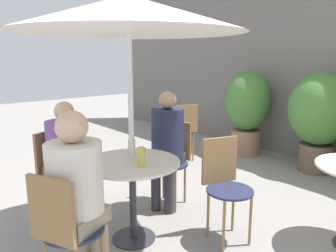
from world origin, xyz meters
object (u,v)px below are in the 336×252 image
(bistro_chair_0, at_px, (173,155))
(potted_plant_1, at_px, (319,114))
(seated_person_1, at_px, (68,153))
(seated_person_2, at_px, (77,187))
(cafe_table_near, at_px, (132,177))
(bistro_chair_4, at_px, (224,178))
(umbrella, at_px, (129,15))
(bistro_chair_1, at_px, (57,167))
(bistro_chair_3, at_px, (184,127))
(potted_plant_0, at_px, (247,107))
(beer_glass_0, at_px, (132,147))
(seated_person_0, at_px, (167,140))
(bistro_chair_2, at_px, (63,225))
(beer_glass_1, at_px, (141,157))

(bistro_chair_0, distance_m, potted_plant_1, 2.27)
(bistro_chair_0, height_order, seated_person_1, seated_person_1)
(seated_person_1, distance_m, seated_person_2, 0.98)
(cafe_table_near, xyz_separation_m, bistro_chair_4, (0.48, 0.64, -0.03))
(cafe_table_near, height_order, umbrella, umbrella)
(cafe_table_near, relative_size, bistro_chair_1, 0.91)
(bistro_chair_0, xyz_separation_m, bistro_chair_3, (-0.96, 1.09, 0.00))
(potted_plant_0, xyz_separation_m, potted_plant_1, (1.16, 0.04, 0.03))
(cafe_table_near, distance_m, seated_person_2, 0.71)
(bistro_chair_0, xyz_separation_m, potted_plant_1, (0.55, 2.19, 0.27))
(cafe_table_near, distance_m, beer_glass_0, 0.27)
(potted_plant_0, bearing_deg, seated_person_0, -73.86)
(bistro_chair_2, bearing_deg, potted_plant_0, -95.01)
(potted_plant_0, bearing_deg, bistro_chair_1, -86.78)
(cafe_table_near, xyz_separation_m, potted_plant_1, (0.21, 2.95, 0.24))
(bistro_chair_4, bearing_deg, potted_plant_1, 24.94)
(bistro_chair_3, xyz_separation_m, potted_plant_1, (1.52, 1.10, 0.27))
(seated_person_1, bearing_deg, seated_person_0, -44.89)
(bistro_chair_0, bearing_deg, umbrella, -90.00)
(bistro_chair_2, height_order, seated_person_0, seated_person_0)
(seated_person_0, distance_m, seated_person_1, 0.98)
(bistro_chair_0, height_order, potted_plant_0, potted_plant_0)
(bistro_chair_2, xyz_separation_m, potted_plant_1, (-0.14, 3.72, 0.27))
(beer_glass_1, bearing_deg, bistro_chair_3, 128.13)
(potted_plant_0, bearing_deg, potted_plant_1, 1.78)
(bistro_chair_2, xyz_separation_m, beer_glass_0, (-0.48, 0.85, 0.25))
(umbrella, bearing_deg, cafe_table_near, 0.00)
(beer_glass_0, distance_m, beer_glass_1, 0.31)
(bistro_chair_4, xyz_separation_m, umbrella, (-0.48, -0.64, 1.35))
(cafe_table_near, relative_size, bistro_chair_3, 0.91)
(bistro_chair_4, relative_size, umbrella, 0.44)
(bistro_chair_0, bearing_deg, potted_plant_0, 81.22)
(seated_person_0, bearing_deg, seated_person_1, -134.89)
(cafe_table_near, bearing_deg, bistro_chair_0, 114.38)
(bistro_chair_1, bearing_deg, seated_person_0, -50.39)
(bistro_chair_2, distance_m, beer_glass_1, 0.81)
(beer_glass_0, bearing_deg, bistro_chair_3, 123.76)
(bistro_chair_2, relative_size, seated_person_2, 0.71)
(bistro_chair_4, bearing_deg, seated_person_2, -170.42)
(bistro_chair_3, distance_m, seated_person_2, 2.96)
(bistro_chair_3, xyz_separation_m, beer_glass_1, (1.47, -1.87, 0.25))
(seated_person_0, relative_size, beer_glass_1, 7.89)
(beer_glass_0, relative_size, beer_glass_1, 0.99)
(beer_glass_0, distance_m, potted_plant_1, 2.88)
(seated_person_0, height_order, potted_plant_1, potted_plant_1)
(beer_glass_0, height_order, potted_plant_0, potted_plant_0)
(potted_plant_0, bearing_deg, bistro_chair_0, -74.39)
(bistro_chair_2, xyz_separation_m, seated_person_2, (-0.06, 0.13, 0.20))
(bistro_chair_1, bearing_deg, umbrella, -90.00)
(potted_plant_1, distance_m, umbrella, 3.15)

